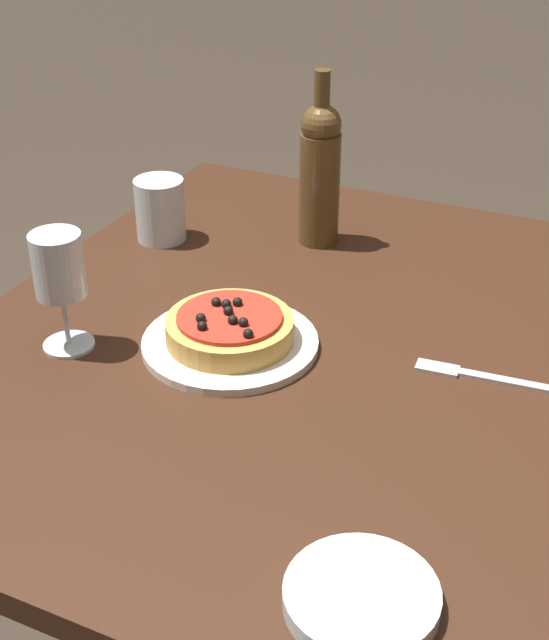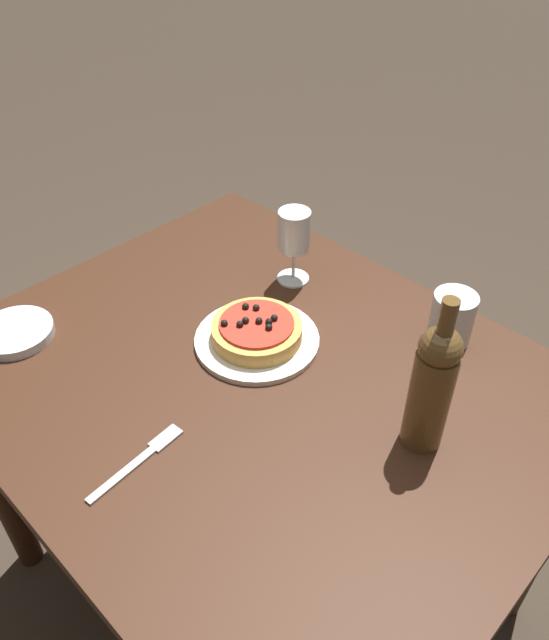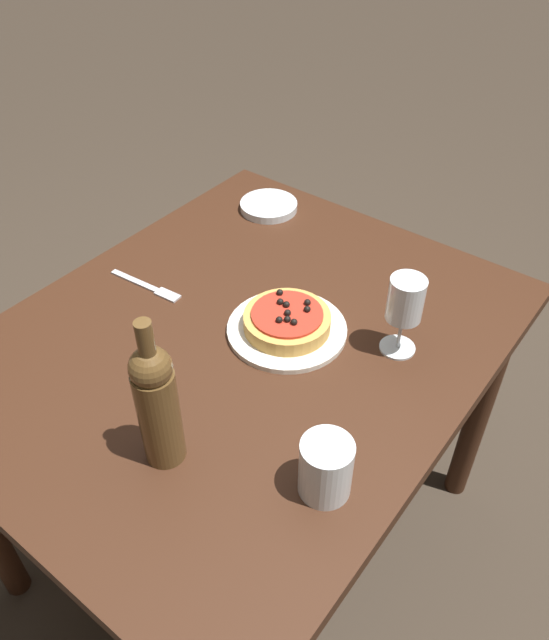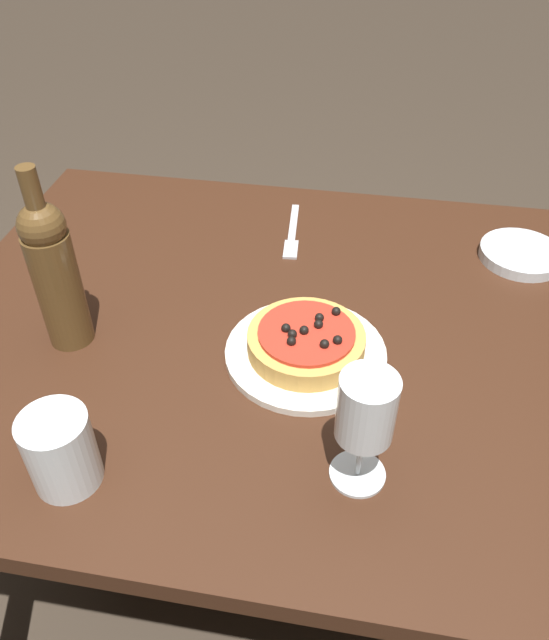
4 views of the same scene
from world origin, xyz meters
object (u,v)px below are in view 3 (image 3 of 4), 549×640
(pizza, at_px, (287,320))
(water_cup, at_px, (326,468))
(side_bowl, at_px, (269,206))
(wine_glass, at_px, (405,302))
(dining_table, at_px, (244,371))
(dinner_plate, at_px, (287,329))
(wine_bottle, at_px, (157,403))
(fork, at_px, (149,287))

(pizza, bearing_deg, water_cup, 45.71)
(water_cup, xyz_separation_m, side_bowl, (-0.62, -0.59, -0.04))
(wine_glass, bearing_deg, dining_table, -59.40)
(dinner_plate, xyz_separation_m, wine_bottle, (0.37, 0.02, 0.12))
(dining_table, height_order, water_cup, water_cup)
(wine_glass, height_order, wine_bottle, wine_bottle)
(dinner_plate, distance_m, water_cup, 0.38)
(wine_glass, relative_size, fork, 0.90)
(wine_glass, bearing_deg, pizza, -65.38)
(dinner_plate, bearing_deg, dining_table, -44.86)
(fork, bearing_deg, pizza, 7.44)
(dinner_plate, bearing_deg, fork, -77.84)
(water_cup, xyz_separation_m, fork, (-0.19, -0.60, -0.05))
(dinner_plate, bearing_deg, wine_glass, 114.66)
(wine_glass, distance_m, fork, 0.57)
(wine_bottle, relative_size, side_bowl, 1.96)
(pizza, xyz_separation_m, wine_glass, (-0.09, 0.20, 0.09))
(dining_table, height_order, dinner_plate, dinner_plate)
(dining_table, xyz_separation_m, pizza, (-0.07, 0.07, 0.14))
(dinner_plate, relative_size, pizza, 1.39)
(dining_table, relative_size, fork, 5.81)
(pizza, height_order, fork, pizza)
(dinner_plate, distance_m, side_bowl, 0.48)
(wine_glass, distance_m, side_bowl, 0.60)
(dinner_plate, distance_m, pizza, 0.02)
(dining_table, height_order, wine_glass, wine_glass)
(dining_table, relative_size, water_cup, 10.28)
(pizza, xyz_separation_m, wine_bottle, (0.37, 0.02, 0.10))
(side_bowl, height_order, fork, side_bowl)
(wine_glass, height_order, fork, wine_glass)
(wine_bottle, bearing_deg, wine_glass, 158.41)
(pizza, bearing_deg, fork, -77.81)
(water_cup, relative_size, fork, 0.56)
(pizza, relative_size, water_cup, 1.65)
(dinner_plate, xyz_separation_m, wine_glass, (-0.09, 0.20, 0.11))
(water_cup, bearing_deg, fork, -107.75)
(wine_glass, bearing_deg, water_cup, 10.45)
(side_bowl, bearing_deg, wine_glass, 63.66)
(dining_table, relative_size, side_bowl, 7.39)
(pizza, distance_m, side_bowl, 0.48)
(wine_glass, bearing_deg, side_bowl, -116.34)
(wine_bottle, distance_m, fork, 0.48)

